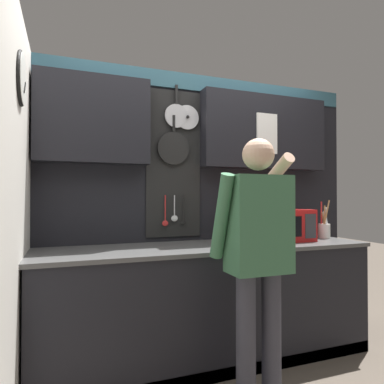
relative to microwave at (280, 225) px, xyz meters
name	(u,v)px	position (x,y,z in m)	size (l,w,h in m)	color
ground_plane	(209,360)	(-0.68, -0.04, -1.02)	(14.00, 14.00, 0.00)	brown
base_cabinet_counter	(209,303)	(-0.68, -0.04, -0.58)	(2.58, 0.68, 0.89)	black
back_wall_unit	(197,172)	(-0.67, 0.26, 0.46)	(3.15, 0.22, 2.33)	black
side_wall	(14,212)	(-1.99, -0.42, 0.16)	(0.07, 1.60, 2.33)	silver
microwave	(280,225)	(0.00, 0.00, 0.00)	(0.49, 0.37, 0.27)	red
knife_block	(236,232)	(-0.43, 0.00, -0.04)	(0.12, 0.16, 0.26)	brown
utensil_crock	(324,229)	(0.48, 0.00, -0.05)	(0.10, 0.10, 0.35)	white
person	(258,245)	(-0.62, -0.65, -0.06)	(0.54, 0.58, 1.62)	#383842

